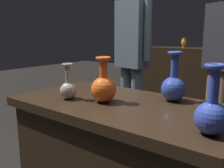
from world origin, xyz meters
TOP-DOWN VIEW (x-y plane):
  - display_plinth at (0.00, 0.00)m, footprint 1.20×0.64m
  - back_display_shelf at (0.00, 2.20)m, footprint 2.60×0.40m
  - vase_centerpiece at (-0.07, -0.05)m, footprint 0.14×0.14m
  - vase_tall_behind at (0.22, 0.20)m, footprint 0.14×0.14m
  - vase_left_accent at (0.52, -0.15)m, footprint 0.12×0.12m
  - vase_right_accent at (-0.27, -0.13)m, footprint 0.10×0.10m
  - shelf_vase_left at (-0.52, 2.23)m, footprint 0.07×0.07m
  - shelf_vase_far_left at (-1.04, 2.19)m, footprint 0.09×0.09m
  - visitor_center_back at (0.12, 1.55)m, footprint 0.42×0.31m
  - visitor_near_left at (-0.60, 1.04)m, footprint 0.46×0.23m

SIDE VIEW (x-z plane):
  - display_plinth at x=0.00m, z-range 0.00..0.80m
  - back_display_shelf at x=0.00m, z-range 0.00..0.99m
  - vase_right_accent at x=-0.27m, z-range 0.76..0.97m
  - vase_left_accent at x=0.52m, z-range 0.75..1.01m
  - vase_centerpiece at x=-0.07m, z-range 0.76..1.01m
  - vase_tall_behind at x=0.22m, z-range 0.75..1.02m
  - visitor_center_back at x=0.12m, z-range 0.15..1.81m
  - visitor_near_left at x=-0.60m, z-range 0.15..1.85m
  - shelf_vase_left at x=-0.52m, z-range 1.00..1.13m
  - shelf_vase_far_left at x=-1.04m, z-range 0.99..1.28m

